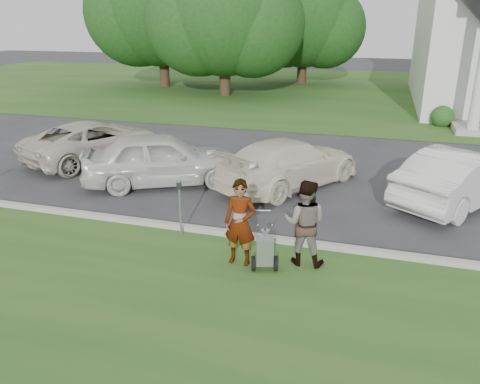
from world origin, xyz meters
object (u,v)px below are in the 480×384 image
at_px(parking_meter_near, 180,202).
at_px(car_a, 95,141).
at_px(striping_cart, 265,252).
at_px(car_c, 290,163).
at_px(person_left, 240,223).
at_px(car_d, 461,177).
at_px(tree_left, 224,17).
at_px(car_b, 162,159).
at_px(person_right, 305,223).
at_px(tree_back, 304,23).
at_px(tree_far, 161,9).

xyz_separation_m(parking_meter_near, car_a, (-5.69, 5.15, -0.15)).
xyz_separation_m(striping_cart, car_c, (-0.55, 5.44, 0.32)).
xyz_separation_m(person_left, car_d, (4.97, 5.21, -0.14)).
height_order(tree_left, striping_cart, tree_left).
distance_m(parking_meter_near, car_b, 3.96).
height_order(person_left, person_right, person_left).
distance_m(parking_meter_near, car_a, 7.68).
distance_m(tree_back, parking_meter_near, 30.04).
distance_m(tree_far, person_left, 29.57).
bearing_deg(tree_far, car_c, -55.52).
xyz_separation_m(tree_left, striping_cart, (8.51, -22.78, -4.68)).
relative_size(person_left, car_c, 0.36).
xyz_separation_m(person_left, car_c, (0.03, 5.30, -0.19)).
xyz_separation_m(tree_left, car_b, (4.05, -18.34, -4.27)).
distance_m(tree_far, car_c, 25.16).
relative_size(tree_left, car_a, 2.00).
distance_m(tree_left, tree_far, 6.73).
bearing_deg(striping_cart, car_d, 33.63).
distance_m(tree_far, tree_back, 11.22).
relative_size(striping_cart, car_a, 0.22).
relative_size(tree_far, striping_cart, 10.03).
height_order(tree_back, striping_cart, tree_back).
bearing_deg(person_left, car_d, 48.25).
bearing_deg(striping_cart, tree_far, 102.47).
relative_size(tree_back, parking_meter_near, 6.87).
xyz_separation_m(car_a, car_d, (12.46, -0.87, 0.07)).
bearing_deg(striping_cart, car_a, 125.46).
relative_size(tree_back, person_right, 5.10).
height_order(striping_cart, car_a, car_a).
bearing_deg(tree_far, person_right, -58.88).
xyz_separation_m(car_b, car_c, (3.91, 1.01, -0.09)).
relative_size(tree_left, tree_far, 0.91).
bearing_deg(car_c, person_left, 120.92).
xyz_separation_m(person_left, person_right, (1.30, 0.40, -0.00)).
relative_size(striping_cart, person_right, 0.61).
bearing_deg(car_a, car_b, 175.48).
xyz_separation_m(tree_far, car_b, (10.06, -21.34, -4.85)).
height_order(striping_cart, parking_meter_near, parking_meter_near).
height_order(tree_left, person_right, tree_left).
bearing_deg(parking_meter_near, car_b, 121.85).
height_order(person_left, car_a, person_left).
bearing_deg(car_a, tree_far, -49.97).
bearing_deg(tree_far, striping_cart, -60.62).
xyz_separation_m(person_right, parking_meter_near, (-3.09, 0.53, -0.06)).
bearing_deg(car_c, parking_meter_near, 98.63).
bearing_deg(car_c, tree_far, -24.32).
relative_size(tree_far, car_c, 2.24).
relative_size(tree_back, striping_cart, 8.29).
distance_m(person_left, parking_meter_near, 2.02).
height_order(tree_back, person_left, tree_back).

